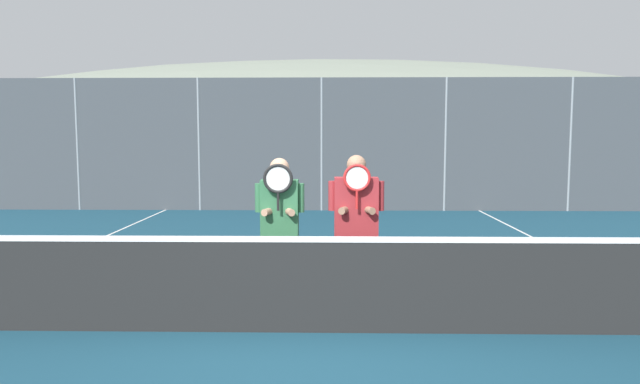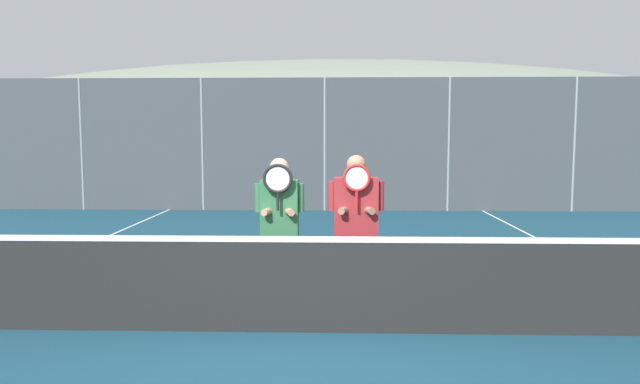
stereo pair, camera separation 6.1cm
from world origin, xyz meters
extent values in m
plane|color=navy|center=(0.00, 0.00, 0.00)|extent=(120.00, 120.00, 0.00)
ellipsoid|color=gray|center=(0.00, 50.43, 0.00)|extent=(90.57, 50.32, 17.61)
cube|color=beige|center=(-1.71, 16.56, 1.68)|extent=(16.74, 5.00, 3.35)
cube|color=#4C4C51|center=(-1.71, 16.56, 3.53)|extent=(17.24, 5.50, 0.36)
cylinder|color=gray|center=(-6.46, 9.46, 1.74)|extent=(0.06, 0.06, 3.47)
cylinder|color=gray|center=(-3.23, 9.46, 1.74)|extent=(0.06, 0.06, 3.47)
cylinder|color=gray|center=(0.00, 9.46, 1.74)|extent=(0.06, 0.06, 3.47)
cylinder|color=gray|center=(3.23, 9.46, 1.74)|extent=(0.06, 0.06, 3.47)
cylinder|color=gray|center=(6.46, 9.46, 1.74)|extent=(0.06, 0.06, 3.47)
cube|color=#42474C|center=(0.00, 9.46, 1.74)|extent=(19.37, 0.02, 3.47)
cube|color=black|center=(0.00, 0.00, 0.46)|extent=(10.97, 0.02, 0.92)
cube|color=white|center=(0.00, 0.00, 0.94)|extent=(10.97, 0.03, 0.06)
cube|color=white|center=(-4.15, 3.00, 0.00)|extent=(0.05, 16.00, 0.01)
cube|color=white|center=(4.15, 3.00, 0.00)|extent=(0.05, 16.00, 0.01)
cylinder|color=#56565B|center=(-0.42, 0.72, 0.41)|extent=(0.13, 0.13, 0.82)
cylinder|color=#56565B|center=(-0.20, 0.72, 0.41)|extent=(0.13, 0.13, 0.82)
cube|color=#337047|center=(-0.31, 0.72, 1.14)|extent=(0.41, 0.22, 0.65)
sphere|color=tan|center=(-0.31, 0.72, 1.60)|extent=(0.21, 0.21, 0.21)
cylinder|color=#337047|center=(-0.54, 0.72, 1.27)|extent=(0.08, 0.08, 0.32)
cylinder|color=#337047|center=(-0.08, 0.72, 1.27)|extent=(0.08, 0.08, 0.32)
cylinder|color=tan|center=(-0.41, 0.63, 1.13)|extent=(0.16, 0.27, 0.08)
cylinder|color=tan|center=(-0.21, 0.63, 1.13)|extent=(0.16, 0.27, 0.08)
cylinder|color=black|center=(-0.31, 0.54, 1.25)|extent=(0.03, 0.03, 0.20)
torus|color=black|center=(-0.31, 0.54, 1.50)|extent=(0.32, 0.03, 0.32)
cylinder|color=silver|center=(-0.31, 0.54, 1.50)|extent=(0.26, 0.00, 0.26)
cylinder|color=black|center=(0.40, 0.70, 0.42)|extent=(0.13, 0.13, 0.84)
cylinder|color=black|center=(0.66, 0.70, 0.42)|extent=(0.13, 0.13, 0.84)
cube|color=maroon|center=(0.53, 0.70, 1.17)|extent=(0.48, 0.22, 0.66)
sphere|color=#997056|center=(0.53, 0.70, 1.64)|extent=(0.21, 0.21, 0.21)
cylinder|color=maroon|center=(0.27, 0.70, 1.30)|extent=(0.08, 0.08, 0.32)
cylinder|color=maroon|center=(0.80, 0.70, 1.30)|extent=(0.08, 0.08, 0.32)
cylinder|color=#997056|center=(0.41, 0.61, 1.15)|extent=(0.16, 0.27, 0.08)
cylinder|color=#997056|center=(0.65, 0.61, 1.15)|extent=(0.16, 0.27, 0.08)
cylinder|color=red|center=(0.53, 0.52, 1.27)|extent=(0.03, 0.03, 0.20)
torus|color=red|center=(0.53, 0.52, 1.51)|extent=(0.30, 0.03, 0.30)
cylinder|color=silver|center=(0.53, 0.52, 1.51)|extent=(0.24, 0.00, 0.24)
cube|color=#B2B7BC|center=(-6.36, 11.97, 0.71)|extent=(4.21, 1.90, 0.81)
cube|color=#2D3842|center=(-6.36, 11.97, 1.44)|extent=(2.32, 1.74, 0.66)
cylinder|color=black|center=(-4.99, 11.00, 0.30)|extent=(0.60, 0.16, 0.60)
cylinder|color=black|center=(-4.99, 12.94, 0.30)|extent=(0.60, 0.16, 0.60)
cylinder|color=black|center=(-7.73, 11.00, 0.30)|extent=(0.60, 0.16, 0.60)
cylinder|color=black|center=(-7.73, 12.94, 0.30)|extent=(0.60, 0.16, 0.60)
cube|color=maroon|center=(-1.45, 12.19, 0.68)|extent=(4.75, 1.84, 0.75)
cube|color=#2D3842|center=(-1.45, 12.19, 1.36)|extent=(2.61, 1.69, 0.61)
cylinder|color=black|center=(0.09, 11.25, 0.30)|extent=(0.60, 0.16, 0.60)
cylinder|color=black|center=(0.09, 13.13, 0.30)|extent=(0.60, 0.16, 0.60)
cylinder|color=black|center=(-2.99, 11.25, 0.30)|extent=(0.60, 0.16, 0.60)
cylinder|color=black|center=(-2.99, 13.13, 0.30)|extent=(0.60, 0.16, 0.60)
cube|color=#B2B7BC|center=(3.43, 12.21, 0.73)|extent=(4.15, 1.72, 0.86)
cube|color=#2D3842|center=(3.43, 12.21, 1.51)|extent=(2.28, 1.58, 0.70)
cylinder|color=black|center=(4.78, 11.33, 0.30)|extent=(0.60, 0.16, 0.60)
cylinder|color=black|center=(4.78, 13.09, 0.30)|extent=(0.60, 0.16, 0.60)
cylinder|color=black|center=(2.08, 11.33, 0.30)|extent=(0.60, 0.16, 0.60)
cylinder|color=black|center=(2.08, 13.09, 0.30)|extent=(0.60, 0.16, 0.60)
cube|color=silver|center=(8.04, 11.79, 0.72)|extent=(4.21, 1.78, 0.85)
cube|color=#2D3842|center=(8.04, 11.79, 1.50)|extent=(2.31, 1.64, 0.69)
cylinder|color=black|center=(9.41, 12.70, 0.30)|extent=(0.60, 0.16, 0.60)
cylinder|color=black|center=(6.67, 10.88, 0.30)|extent=(0.60, 0.16, 0.60)
cylinder|color=black|center=(6.67, 12.70, 0.30)|extent=(0.60, 0.16, 0.60)
camera|label=1|loc=(0.26, -5.50, 1.94)|focal=32.00mm
camera|label=2|loc=(0.32, -5.50, 1.94)|focal=32.00mm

